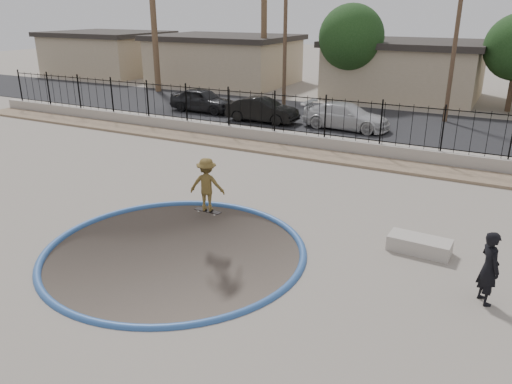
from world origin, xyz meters
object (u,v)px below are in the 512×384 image
object	(u,v)px
skater	(207,188)
skateboard	(208,211)
concrete_ledge	(419,245)
car_b	(262,110)
videographer	(489,268)
car_c	(346,116)
car_a	(203,100)

from	to	relation	value
skater	skateboard	world-z (taller)	skater
concrete_ledge	car_b	bearing A→B (deg)	131.91
skater	videographer	distance (m)	8.28
skater	car_c	bearing A→B (deg)	-108.84
car_b	car_c	distance (m)	4.71
concrete_ledge	car_c	xyz separation A→B (m)	(-6.17, 12.64, 0.50)
concrete_ledge	skateboard	bearing A→B (deg)	-176.77
skater	skateboard	size ratio (longest dim) A/B	1.87
concrete_ledge	car_a	xyz separation A→B (m)	(-15.41, 13.00, 0.54)
car_b	car_c	xyz separation A→B (m)	(4.68, 0.56, -0.00)
car_a	car_b	distance (m)	4.65
car_b	skater	bearing A→B (deg)	-161.66
concrete_ledge	car_a	world-z (taller)	car_a
skateboard	car_c	xyz separation A→B (m)	(0.26, 13.01, 0.64)
concrete_ledge	car_b	distance (m)	16.25
car_a	car_b	world-z (taller)	car_a
skateboard	car_b	bearing A→B (deg)	111.18
skater	videographer	world-z (taller)	skater
videographer	car_c	xyz separation A→B (m)	(-7.90, 14.45, -0.14)
skateboard	car_b	xyz separation A→B (m)	(-4.42, 12.45, 0.64)
videographer	car_c	distance (m)	16.47
skater	videographer	bearing A→B (deg)	152.28
skater	concrete_ledge	world-z (taller)	skater
car_a	car_c	xyz separation A→B (m)	(9.24, -0.36, -0.04)
skater	car_a	world-z (taller)	skater
skateboard	car_a	distance (m)	16.11
car_a	concrete_ledge	bearing A→B (deg)	-128.72
skater	car_a	distance (m)	16.10
videographer	car_b	world-z (taller)	videographer
skater	car_b	world-z (taller)	skater
car_b	skateboard	bearing A→B (deg)	-161.66
videographer	car_a	size ratio (longest dim) A/B	0.41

